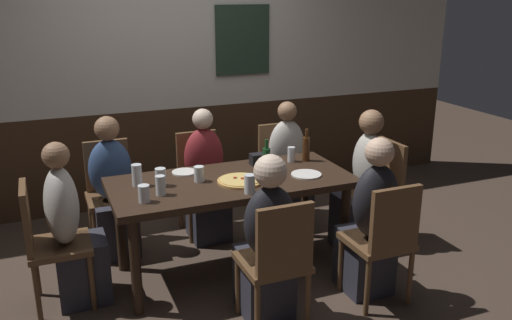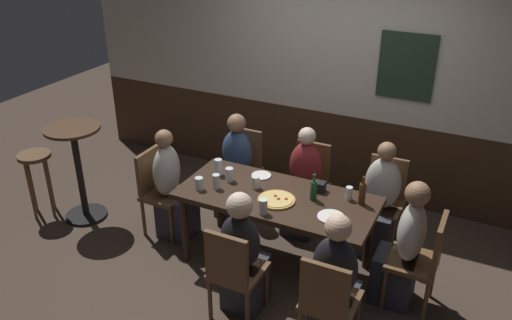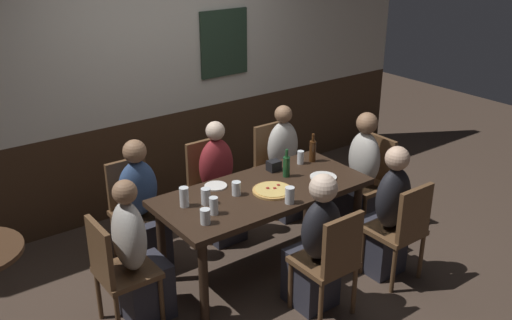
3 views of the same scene
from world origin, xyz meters
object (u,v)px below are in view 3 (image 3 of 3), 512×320
object	(u,v)px
pint_glass_pale	(214,207)
pint_glass_amber	(290,196)
chair_head_west	(117,268)
person_mid_near	(316,251)
person_right_far	(285,170)
chair_head_east	(371,177)
person_mid_far	(220,191)
person_head_east	(359,181)
chair_mid_far	(210,182)
beer_glass_tall	(184,198)
dining_table	(263,198)
chair_left_far	(134,205)
beer_glass_half	(236,189)
plate_white_small	(216,186)
chair_mid_near	(331,259)
condiment_caddy	(274,166)
person_left_far	(142,214)
person_head_west	(138,262)
beer_bottle_brown	(313,151)
person_right_near	(386,220)
pint_glass_stout	(206,197)
chair_right_far	(275,163)
highball_clear	(205,217)
pizza	(273,190)
tumbler_water	(301,158)
beer_bottle_green	(286,166)
plate_white_large	(323,177)

from	to	relation	value
pint_glass_pale	pint_glass_amber	bearing A→B (deg)	-19.33
chair_head_west	person_mid_near	size ratio (longest dim) A/B	0.78
person_right_far	pint_glass_pale	bearing A→B (deg)	-149.80
chair_head_east	person_right_far	bearing A→B (deg)	128.59
person_mid_near	person_mid_far	bearing A→B (deg)	90.00
person_head_east	chair_mid_far	bearing A→B (deg)	144.31
beer_glass_tall	dining_table	bearing A→B (deg)	-10.27
chair_left_far	beer_glass_half	xyz separation A→B (m)	(0.54, -0.77, 0.29)
plate_white_small	chair_mid_near	bearing A→B (deg)	-75.37
condiment_caddy	person_left_far	bearing A→B (deg)	159.28
pint_glass_amber	person_left_far	bearing A→B (deg)	129.25
person_head_west	person_left_far	size ratio (longest dim) A/B	1.01
beer_glass_tall	beer_bottle_brown	world-z (taller)	beer_bottle_brown
person_right_near	person_head_east	bearing A→B (deg)	61.20
person_mid_near	pint_glass_stout	size ratio (longest dim) A/B	8.69
chair_right_far	highball_clear	distance (m)	1.80
chair_left_far	pint_glass_amber	distance (m)	1.42
chair_head_west	plate_white_small	bearing A→B (deg)	14.86
pizza	pint_glass_stout	world-z (taller)	pint_glass_stout
dining_table	person_left_far	world-z (taller)	person_left_far
beer_bottle_brown	pint_glass_amber	bearing A→B (deg)	-143.48
tumbler_water	condiment_caddy	size ratio (longest dim) A/B	1.10
person_head_west	plate_white_small	distance (m)	0.93
highball_clear	person_head_west	bearing A→B (deg)	155.89
beer_glass_half	pint_glass_amber	bearing A→B (deg)	-55.34
highball_clear	beer_glass_half	world-z (taller)	highball_clear
person_mid_near	plate_white_small	distance (m)	1.00
person_head_east	beer_bottle_green	xyz separation A→B (m)	(-0.83, 0.08, 0.35)
person_head_east	dining_table	bearing A→B (deg)	180.00
chair_mid_far	chair_mid_near	bearing A→B (deg)	-90.00
pizza	beer_glass_half	xyz separation A→B (m)	(-0.27, 0.13, 0.04)
highball_clear	condiment_caddy	size ratio (longest dim) A/B	1.05
pint_glass_stout	tumbler_water	bearing A→B (deg)	8.47
tumbler_water	beer_bottle_green	distance (m)	0.31
tumbler_water	pint_glass_pale	size ratio (longest dim) A/B	0.89
beer_bottle_green	beer_bottle_brown	bearing A→B (deg)	16.04
chair_head_east	condiment_caddy	world-z (taller)	chair_head_east
plate_white_small	chair_head_west	bearing A→B (deg)	-165.14
chair_left_far	person_mid_near	size ratio (longest dim) A/B	0.78
pizza	beer_bottle_brown	xyz separation A→B (m)	(0.68, 0.28, 0.09)
chair_left_far	condiment_caddy	bearing A→B (deg)	-27.88
chair_head_east	pizza	world-z (taller)	chair_head_east
plate_white_large	chair_left_far	bearing A→B (deg)	144.48
tumbler_water	plate_white_large	xyz separation A→B (m)	(-0.04, -0.35, -0.05)
chair_mid_far	person_right_far	distance (m)	0.79
chair_right_far	plate_white_small	bearing A→B (deg)	-152.69
beer_bottle_green	highball_clear	bearing A→B (deg)	-163.87
chair_right_far	person_left_far	distance (m)	1.56
chair_mid_near	pint_glass_stout	world-z (taller)	chair_mid_near
person_head_west	pint_glass_pale	world-z (taller)	person_head_west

